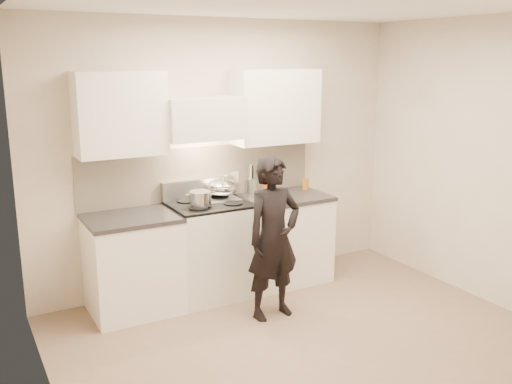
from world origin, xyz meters
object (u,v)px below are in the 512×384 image
counter_right (282,238)px  person (274,238)px  stove (210,249)px  wok (221,187)px  utensil_crock (251,185)px

counter_right → person: person is taller
stove → person: person is taller
stove → wok: (0.20, 0.14, 0.57)m
wok → utensil_crock: size_ratio=1.34×
utensil_crock → person: 1.04m
stove → person: bearing=-66.9°
utensil_crock → stove: bearing=-157.5°
wok → person: person is taller
counter_right → person: (-0.53, -0.71, 0.28)m
counter_right → person: 0.93m
wok → utensil_crock: bearing=14.3°
stove → wok: 0.62m
stove → counter_right: size_ratio=1.04×
counter_right → stove: bearing=-180.0°
counter_right → utensil_crock: size_ratio=2.99×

